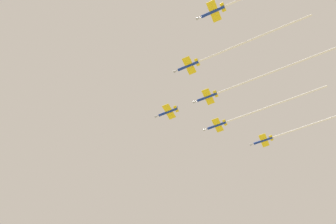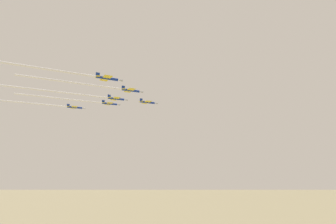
{
  "view_description": "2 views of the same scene",
  "coord_description": "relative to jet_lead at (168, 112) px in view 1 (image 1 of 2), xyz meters",
  "views": [
    {
      "loc": [
        34.16,
        84.25,
        1.78
      ],
      "look_at": [
        -10.49,
        -0.8,
        139.82
      ],
      "focal_mm": 35.14,
      "sensor_mm": 36.0,
      "label": 1
    },
    {
      "loc": [
        -181.81,
        -38.4,
        101.07
      ],
      "look_at": [
        -13.87,
        -15.08,
        132.3
      ],
      "focal_mm": 29.02,
      "sensor_mm": 36.0,
      "label": 2
    }
  ],
  "objects": [
    {
      "name": "jet_lead",
      "position": [
        0.0,
        0.0,
        0.0
      ],
      "size": [
        10.15,
        11.76,
        2.71
      ],
      "rotation": [
        0.0,
        0.0,
        3.79
      ],
      "color": "navy"
    },
    {
      "name": "jet_port_inner",
      "position": [
        -7.51,
        42.0,
        0.61
      ],
      "size": [
        40.14,
        52.24,
        2.71
      ],
      "rotation": [
        0.0,
        0.0,
        3.79
      ],
      "color": "navy"
    },
    {
      "name": "jet_port_outer",
      "position": [
        -25.79,
        33.86,
        -0.08
      ],
      "size": [
        43.77,
        57.01,
        2.71
      ],
      "rotation": [
        0.0,
        0.0,
        3.79
      ],
      "color": "navy"
    },
    {
      "name": "jet_starboard_inner",
      "position": [
        -38.48,
        18.39,
        0.98
      ],
      "size": [
        40.12,
        52.22,
        2.71
      ],
      "rotation": [
        0.0,
        0.0,
        3.79
      ],
      "color": "navy"
    },
    {
      "name": "jet_center_rear",
      "position": [
        -68.16,
        25.22,
        -0.27
      ],
      "size": [
        45.49,
        59.27,
        2.71
      ],
      "rotation": [
        0.0,
        0.0,
        3.79
      ],
      "color": "navy"
    }
  ]
}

